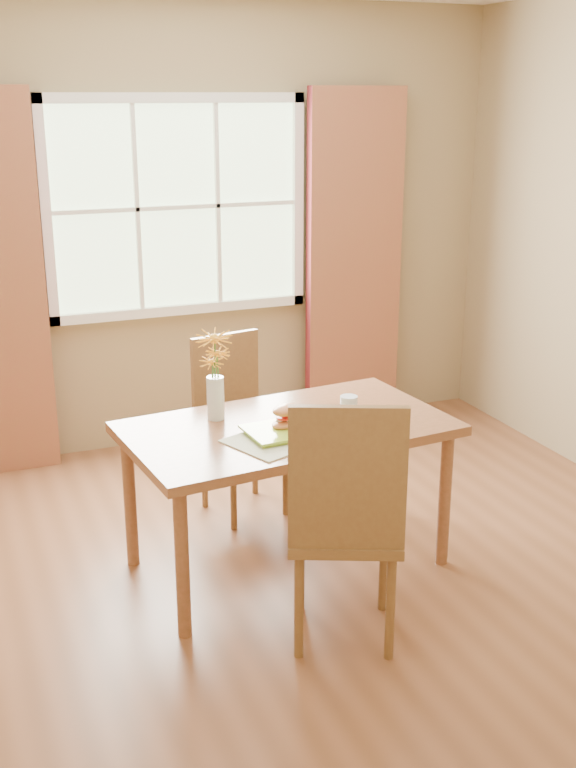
% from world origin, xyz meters
% --- Properties ---
extents(room, '(4.24, 3.84, 2.74)m').
position_xyz_m(room, '(0.00, 0.00, 1.35)').
color(room, brown).
rests_on(room, ground).
extents(window, '(1.62, 0.06, 1.32)m').
position_xyz_m(window, '(0.00, 1.87, 1.50)').
color(window, beige).
rests_on(window, room).
extents(curtain_right, '(0.65, 0.08, 2.20)m').
position_xyz_m(curtain_right, '(1.15, 1.78, 1.10)').
color(curtain_right, maroon).
rests_on(curtain_right, room).
extents(dining_table, '(1.54, 0.97, 0.71)m').
position_xyz_m(dining_table, '(0.01, 0.10, 0.64)').
color(dining_table, brown).
rests_on(dining_table, room).
extents(chair_near, '(0.59, 0.59, 1.07)m').
position_xyz_m(chair_near, '(-0.03, -0.60, 0.59)').
color(chair_near, brown).
rests_on(chair_near, room).
extents(chair_far, '(0.46, 0.46, 0.95)m').
position_xyz_m(chair_far, '(-0.01, 0.80, 0.52)').
color(chair_far, brown).
rests_on(chair_far, room).
extents(placemat, '(0.54, 0.47, 0.01)m').
position_xyz_m(placemat, '(-0.08, -0.06, 0.72)').
color(placemat, silver).
rests_on(placemat, dining_table).
extents(plate, '(0.28, 0.28, 0.01)m').
position_xyz_m(plate, '(-0.09, -0.02, 0.73)').
color(plate, '#8DB62D').
rests_on(plate, placemat).
extents(croissant_sandwich, '(0.18, 0.16, 0.11)m').
position_xyz_m(croissant_sandwich, '(-0.03, 0.02, 0.79)').
color(croissant_sandwich, '#C67C43').
rests_on(croissant_sandwich, plate).
extents(water_glass, '(0.08, 0.08, 0.12)m').
position_xyz_m(water_glass, '(0.29, 0.04, 0.77)').
color(water_glass, silver).
rests_on(water_glass, dining_table).
extents(flower_vase, '(0.17, 0.17, 0.42)m').
position_xyz_m(flower_vase, '(-0.27, 0.29, 0.97)').
color(flower_vase, silver).
rests_on(flower_vase, dining_table).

